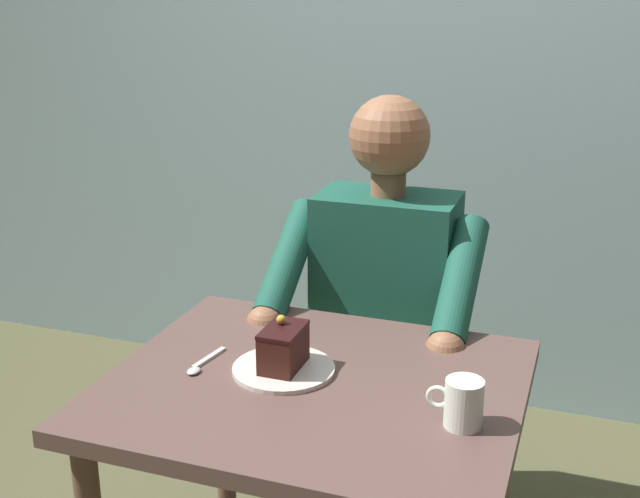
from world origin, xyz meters
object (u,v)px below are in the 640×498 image
object	(u,v)px
seated_person	(377,331)
cake_slice	(283,347)
coffee_cup	(463,402)
chair	(392,359)
dessert_spoon	(201,365)
dining_table	(314,429)

from	to	relation	value
seated_person	cake_slice	distance (m)	0.49
coffee_cup	cake_slice	bearing A→B (deg)	-13.57
seated_person	coffee_cup	world-z (taller)	seated_person
chair	seated_person	world-z (taller)	seated_person
dessert_spoon	dining_table	bearing A→B (deg)	-175.60
dining_table	coffee_cup	xyz separation A→B (m)	(-0.32, 0.07, 0.16)
coffee_cup	seated_person	bearing A→B (deg)	-60.55
chair	cake_slice	world-z (taller)	chair
chair	cake_slice	bearing A→B (deg)	83.30
dining_table	coffee_cup	size ratio (longest dim) A/B	7.88
seated_person	coffee_cup	xyz separation A→B (m)	(-0.32, 0.56, 0.14)
cake_slice	coffee_cup	bearing A→B (deg)	166.43
dining_table	dessert_spoon	size ratio (longest dim) A/B	5.84
cake_slice	dessert_spoon	size ratio (longest dim) A/B	0.82
dining_table	dessert_spoon	bearing A→B (deg)	4.40
dining_table	seated_person	bearing A→B (deg)	-90.00
chair	seated_person	size ratio (longest dim) A/B	0.71
seated_person	dessert_spoon	bearing A→B (deg)	63.75
coffee_cup	dessert_spoon	world-z (taller)	coffee_cup
coffee_cup	chair	bearing A→B (deg)	-66.62
dining_table	chair	xyz separation A→B (m)	(0.00, -0.65, -0.14)
chair	coffee_cup	world-z (taller)	chair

